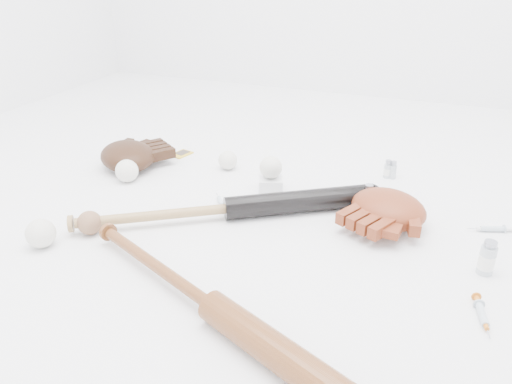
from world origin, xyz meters
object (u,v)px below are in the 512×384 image
(bat_dark, at_px, (228,208))
(pedestal, at_px, (271,184))
(bat_wood, at_px, (214,307))
(glove_dark, at_px, (128,155))

(bat_dark, bearing_deg, pedestal, 45.31)
(bat_wood, relative_size, pedestal, 12.28)
(bat_wood, relative_size, glove_dark, 3.49)
(bat_wood, xyz_separation_m, glove_dark, (-0.66, 0.64, 0.01))
(bat_dark, height_order, glove_dark, glove_dark)
(glove_dark, height_order, pedestal, glove_dark)
(pedestal, bearing_deg, bat_dark, -101.61)
(bat_dark, height_order, pedestal, bat_dark)
(bat_dark, relative_size, pedestal, 12.38)
(pedestal, bearing_deg, bat_wood, -80.75)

